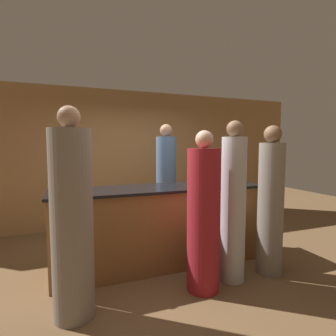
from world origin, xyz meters
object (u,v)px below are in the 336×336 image
at_px(guest_2, 271,205).
at_px(bartender, 166,188).
at_px(guest_3, 203,218).
at_px(wine_bottle_0, 227,174).
at_px(guest_1, 72,222).
at_px(guest_0, 233,206).
at_px(ice_bucket, 71,182).

bearing_deg(guest_2, bartender, 120.43).
relative_size(guest_3, wine_bottle_0, 6.09).
height_order(guest_1, guest_3, guest_1).
relative_size(guest_0, guest_2, 1.02).
bearing_deg(guest_1, guest_3, -0.15).
xyz_separation_m(guest_1, wine_bottle_0, (2.36, 1.02, 0.27)).
bearing_deg(bartender, ice_bucket, 21.40).
height_order(guest_3, wine_bottle_0, guest_3).
bearing_deg(guest_3, wine_bottle_0, 46.78).
bearing_deg(ice_bucket, guest_3, -34.86).
height_order(bartender, wine_bottle_0, bartender).
xyz_separation_m(bartender, guest_2, (0.88, -1.51, -0.05)).
distance_m(guest_0, guest_2, 0.56).
distance_m(guest_0, ice_bucket, 2.07).
bearing_deg(wine_bottle_0, ice_bucket, -178.78).
xyz_separation_m(bartender, guest_0, (0.33, -1.49, -0.02)).
xyz_separation_m(guest_1, guest_2, (2.40, 0.06, -0.04)).
distance_m(guest_3, ice_bucket, 1.74).
relative_size(guest_1, ice_bucket, 9.82).
bearing_deg(bartender, guest_2, 120.43).
bearing_deg(guest_3, guest_0, 9.41).
height_order(guest_2, guest_3, guest_2).
height_order(wine_bottle_0, ice_bucket, wine_bottle_0).
bearing_deg(bartender, guest_0, 102.31).
relative_size(wine_bottle_0, ice_bucket, 1.46).
xyz_separation_m(guest_0, guest_2, (0.56, -0.01, -0.02)).
bearing_deg(ice_bucket, guest_0, -26.03).
relative_size(bartender, guest_0, 1.03).
xyz_separation_m(guest_2, guest_3, (-1.00, -0.06, -0.06)).
bearing_deg(guest_3, guest_2, 3.55).
height_order(guest_0, guest_3, guest_0).
bearing_deg(wine_bottle_0, guest_3, -133.22).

